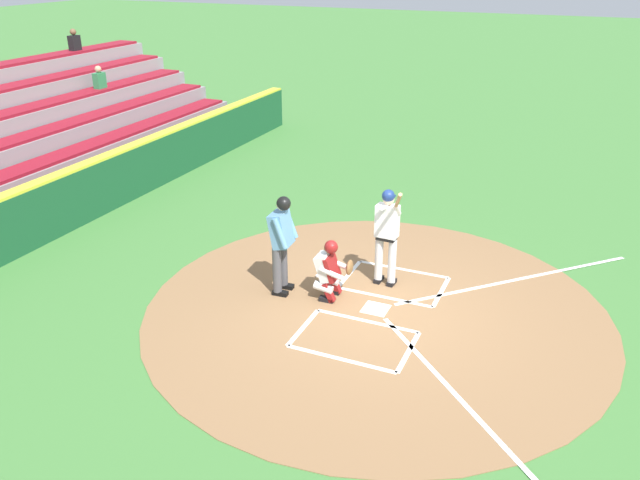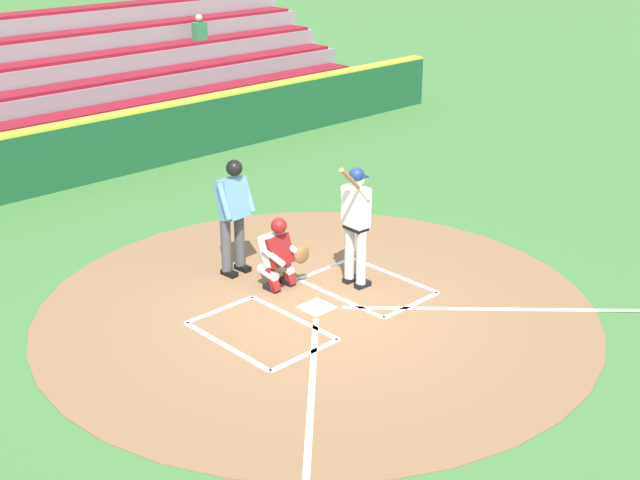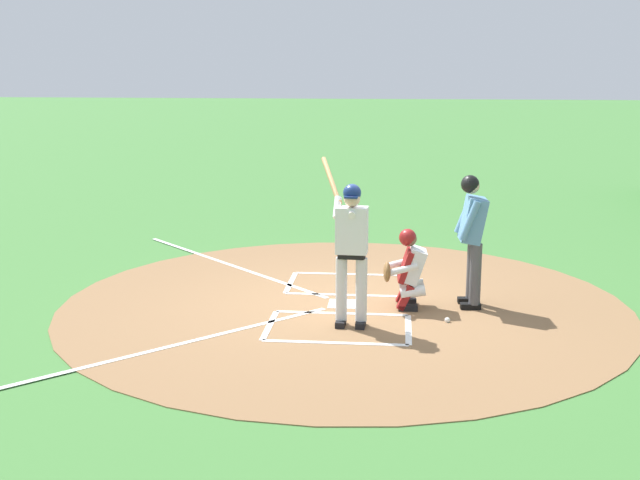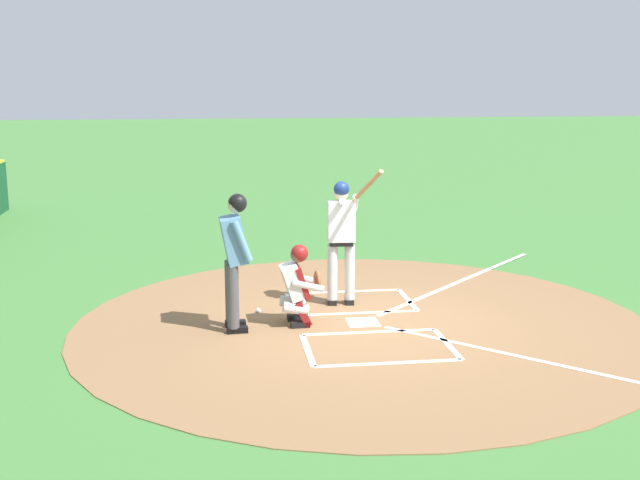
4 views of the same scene
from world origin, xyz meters
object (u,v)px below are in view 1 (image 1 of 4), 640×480
Objects in this scene: batter at (387,231)px; plate_umpire at (282,238)px; catcher at (330,268)px; baseball at (317,276)px.

batter is 1.91m from plate_umpire.
catcher is (0.86, -0.75, -0.51)m from batter.
batter is 28.76× the size of baseball.
plate_umpire is at bearing -24.52° from baseball.
baseball is at bearing -78.66° from batter.
baseball is (-0.76, 0.35, -1.04)m from plate_umpire.
catcher is 15.27× the size of baseball.
plate_umpire is (0.16, -0.87, 0.49)m from catcher.
catcher is at bearing 100.25° from plate_umpire.
plate_umpire is (1.02, -1.62, -0.02)m from batter.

